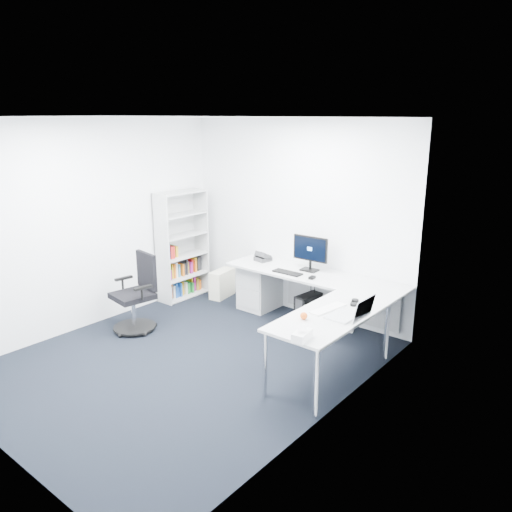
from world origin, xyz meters
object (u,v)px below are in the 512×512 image
Objects in this scene: bookshelf at (182,245)px; laptop at (344,304)px; l_desk at (298,307)px; monitor at (310,253)px; task_chair at (132,294)px.

bookshelf reaches higher than laptop.
bookshelf is 4.37× the size of laptop.
laptop is (1.03, -0.69, 0.50)m from l_desk.
task_chair is at bearing -135.49° from monitor.
l_desk is 1.51× the size of bookshelf.
bookshelf is at bearing 168.35° from laptop.
task_chair is (-1.72, -1.25, 0.15)m from l_desk.
monitor is 1.34× the size of laptop.
monitor is 1.61m from laptop.
task_chair reaches higher than l_desk.
task_chair is (0.45, -1.30, -0.32)m from bookshelf.
l_desk is at bearing -76.47° from monitor.
monitor is at bearing 105.55° from l_desk.
l_desk is 2.22m from bookshelf.
bookshelf is 1.41m from task_chair.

